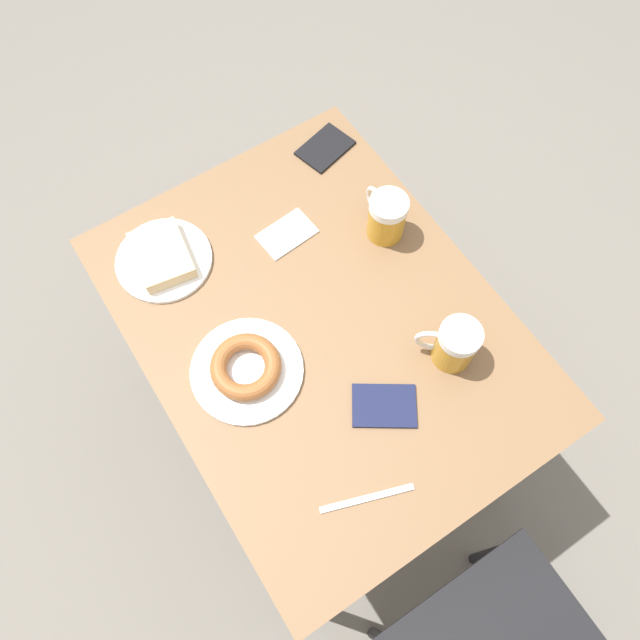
{
  "coord_description": "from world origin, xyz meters",
  "views": [
    {
      "loc": [
        0.29,
        0.45,
        1.9
      ],
      "look_at": [
        0.0,
        0.0,
        0.73
      ],
      "focal_mm": 35.0,
      "sensor_mm": 36.0,
      "label": 1
    }
  ],
  "objects_px": {
    "plate_with_cake": "(163,257)",
    "fork": "(367,498)",
    "passport_near_edge": "(325,148)",
    "passport_far_edge": "(384,406)",
    "napkin_folded": "(287,234)",
    "beer_mug_center": "(455,344)",
    "beer_mug_left": "(386,216)",
    "plate_with_donut": "(246,368)"
  },
  "relations": [
    {
      "from": "passport_far_edge",
      "to": "plate_with_cake",
      "type": "bearing_deg",
      "value": -68.2
    },
    {
      "from": "plate_with_cake",
      "to": "fork",
      "type": "height_order",
      "value": "plate_with_cake"
    },
    {
      "from": "plate_with_donut",
      "to": "napkin_folded",
      "type": "xyz_separation_m",
      "value": [
        -0.24,
        -0.23,
        -0.02
      ]
    },
    {
      "from": "beer_mug_center",
      "to": "fork",
      "type": "bearing_deg",
      "value": 25.15
    },
    {
      "from": "beer_mug_center",
      "to": "fork",
      "type": "relative_size",
      "value": 0.64
    },
    {
      "from": "beer_mug_center",
      "to": "passport_near_edge",
      "type": "xyz_separation_m",
      "value": [
        -0.08,
        -0.58,
        -0.05
      ]
    },
    {
      "from": "beer_mug_left",
      "to": "passport_near_edge",
      "type": "distance_m",
      "value": 0.27
    },
    {
      "from": "passport_near_edge",
      "to": "fork",
      "type": "bearing_deg",
      "value": 62.19
    },
    {
      "from": "napkin_folded",
      "to": "beer_mug_center",
      "type": "bearing_deg",
      "value": 106.49
    },
    {
      "from": "beer_mug_left",
      "to": "passport_near_edge",
      "type": "xyz_separation_m",
      "value": [
        -0.02,
        -0.26,
        -0.05
      ]
    },
    {
      "from": "beer_mug_center",
      "to": "passport_near_edge",
      "type": "distance_m",
      "value": 0.59
    },
    {
      "from": "napkin_folded",
      "to": "passport_far_edge",
      "type": "relative_size",
      "value": 0.84
    },
    {
      "from": "napkin_folded",
      "to": "passport_far_edge",
      "type": "distance_m",
      "value": 0.45
    },
    {
      "from": "passport_near_edge",
      "to": "beer_mug_left",
      "type": "bearing_deg",
      "value": 86.58
    },
    {
      "from": "plate_with_cake",
      "to": "beer_mug_center",
      "type": "xyz_separation_m",
      "value": [
        -0.39,
        0.51,
        0.04
      ]
    },
    {
      "from": "beer_mug_center",
      "to": "passport_far_edge",
      "type": "bearing_deg",
      "value": 5.25
    },
    {
      "from": "beer_mug_center",
      "to": "passport_far_edge",
      "type": "xyz_separation_m",
      "value": [
        0.18,
        0.02,
        -0.05
      ]
    },
    {
      "from": "plate_with_cake",
      "to": "passport_far_edge",
      "type": "distance_m",
      "value": 0.57
    },
    {
      "from": "plate_with_donut",
      "to": "napkin_folded",
      "type": "bearing_deg",
      "value": -135.75
    },
    {
      "from": "passport_near_edge",
      "to": "passport_far_edge",
      "type": "distance_m",
      "value": 0.65
    },
    {
      "from": "beer_mug_center",
      "to": "fork",
      "type": "distance_m",
      "value": 0.34
    },
    {
      "from": "plate_with_donut",
      "to": "passport_far_edge",
      "type": "bearing_deg",
      "value": 131.99
    },
    {
      "from": "beer_mug_left",
      "to": "passport_far_edge",
      "type": "xyz_separation_m",
      "value": [
        0.24,
        0.33,
        -0.05
      ]
    },
    {
      "from": "plate_with_donut",
      "to": "napkin_folded",
      "type": "height_order",
      "value": "plate_with_donut"
    },
    {
      "from": "beer_mug_left",
      "to": "plate_with_cake",
      "type": "bearing_deg",
      "value": -23.77
    },
    {
      "from": "beer_mug_center",
      "to": "napkin_folded",
      "type": "relative_size",
      "value": 0.87
    },
    {
      "from": "fork",
      "to": "beer_mug_left",
      "type": "bearing_deg",
      "value": -128.56
    },
    {
      "from": "fork",
      "to": "napkin_folded",
      "type": "bearing_deg",
      "value": -107.38
    },
    {
      "from": "beer_mug_left",
      "to": "beer_mug_center",
      "type": "relative_size",
      "value": 1.11
    },
    {
      "from": "passport_far_edge",
      "to": "beer_mug_center",
      "type": "bearing_deg",
      "value": -174.75
    },
    {
      "from": "plate_with_cake",
      "to": "napkin_folded",
      "type": "distance_m",
      "value": 0.28
    },
    {
      "from": "napkin_folded",
      "to": "passport_near_edge",
      "type": "xyz_separation_m",
      "value": [
        -0.2,
        -0.16,
        0.0
      ]
    },
    {
      "from": "plate_with_donut",
      "to": "beer_mug_left",
      "type": "height_order",
      "value": "beer_mug_left"
    },
    {
      "from": "beer_mug_left",
      "to": "napkin_folded",
      "type": "xyz_separation_m",
      "value": [
        0.19,
        -0.11,
        -0.05
      ]
    },
    {
      "from": "passport_near_edge",
      "to": "passport_far_edge",
      "type": "bearing_deg",
      "value": 67.07
    },
    {
      "from": "napkin_folded",
      "to": "passport_near_edge",
      "type": "bearing_deg",
      "value": -142.76
    },
    {
      "from": "beer_mug_center",
      "to": "passport_far_edge",
      "type": "height_order",
      "value": "beer_mug_center"
    },
    {
      "from": "beer_mug_left",
      "to": "beer_mug_center",
      "type": "distance_m",
      "value": 0.32
    },
    {
      "from": "plate_with_donut",
      "to": "passport_far_edge",
      "type": "relative_size",
      "value": 1.49
    },
    {
      "from": "napkin_folded",
      "to": "passport_far_edge",
      "type": "height_order",
      "value": "passport_far_edge"
    },
    {
      "from": "passport_far_edge",
      "to": "plate_with_donut",
      "type": "bearing_deg",
      "value": -48.01
    },
    {
      "from": "beer_mug_left",
      "to": "fork",
      "type": "distance_m",
      "value": 0.59
    }
  ]
}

